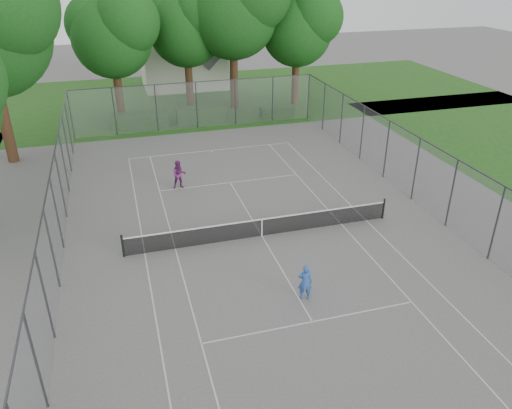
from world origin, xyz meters
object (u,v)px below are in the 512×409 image
object	(u,v)px
girl_player	(305,282)
house	(182,45)
tennis_net	(262,227)
woman_player	(179,175)

from	to	relation	value
girl_player	house	bearing A→B (deg)	-71.40
tennis_net	girl_player	world-z (taller)	girl_player
house	girl_player	xyz separation A→B (m)	(-0.88, -35.48, -3.20)
house	girl_player	world-z (taller)	house
girl_player	woman_player	distance (m)	11.91
girl_player	woman_player	xyz separation A→B (m)	(-3.15, 11.48, 0.07)
girl_player	woman_player	world-z (taller)	woman_player
tennis_net	girl_player	distance (m)	5.01
tennis_net	woman_player	distance (m)	7.12
house	tennis_net	bearing A→B (deg)	-92.08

